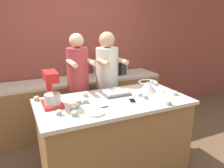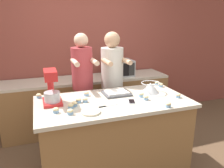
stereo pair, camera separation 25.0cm
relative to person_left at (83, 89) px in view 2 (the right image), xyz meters
The scene contains 26 objects.
back_wall 1.09m from the person_left, 77.73° to the left, with size 10.00×0.06×2.70m.
island_counter 0.83m from the person_left, 72.93° to the right, with size 1.74×0.89×0.95m.
back_counter 0.80m from the person_left, 71.25° to the left, with size 2.80×0.60×0.89m.
person_left is the anchor object (origin of this frame).
person_right 0.44m from the person_left, ahead, with size 0.34×0.50×1.69m.
stand_mixer 0.76m from the person_left, 129.24° to the right, with size 0.20×0.30×0.38m.
mixing_bowl 0.96m from the person_left, 38.13° to the right, with size 0.24×0.24×0.13m.
baking_tray 0.61m from the person_left, 58.15° to the right, with size 0.32×0.27×0.04m.
microwave_oven 1.00m from the person_left, 38.92° to the left, with size 0.50×0.37×0.28m.
cell_phone 0.91m from the person_left, 64.86° to the right, with size 0.11×0.16×0.01m.
small_plate 0.97m from the person_left, 97.20° to the right, with size 0.19×0.19×0.02m.
knife 0.85m from the person_left, 84.16° to the right, with size 0.22×0.04×0.01m.
cupcake_0 0.45m from the person_left, 96.13° to the right, with size 0.06×0.06×0.06m.
cupcake_1 0.90m from the person_left, 51.12° to the right, with size 0.06×0.06×0.06m.
cupcake_2 0.84m from the person_left, 110.37° to the right, with size 0.06×0.06×0.06m.
cupcake_3 1.09m from the person_left, 22.30° to the right, with size 0.06×0.06×0.06m.
cupcake_4 0.67m from the person_left, 105.82° to the right, with size 0.06×0.06×0.06m.
cupcake_5 0.98m from the person_left, 108.88° to the right, with size 0.06×0.06×0.06m.
cupcake_6 0.69m from the person_left, 150.47° to the right, with size 0.06×0.06×0.06m.
cupcake_7 1.28m from the person_left, 57.51° to the right, with size 0.06×0.06×0.06m.
cupcake_8 0.96m from the person_left, 117.86° to the right, with size 0.06×0.06×0.06m.
cupcake_9 1.30m from the person_left, 41.92° to the right, with size 0.06×0.06×0.06m.
cupcake_10 1.05m from the person_left, 17.39° to the right, with size 0.06×0.06×0.06m.
cupcake_11 0.99m from the person_left, 54.68° to the right, with size 0.06×0.06×0.06m.
cupcake_12 0.78m from the person_left, 108.21° to the right, with size 0.06×0.06×0.06m.
cupcake_13 0.66m from the person_left, 99.55° to the right, with size 0.06×0.06×0.06m.
Camera 2 is at (-0.78, -2.22, 1.84)m, focal length 35.00 mm.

